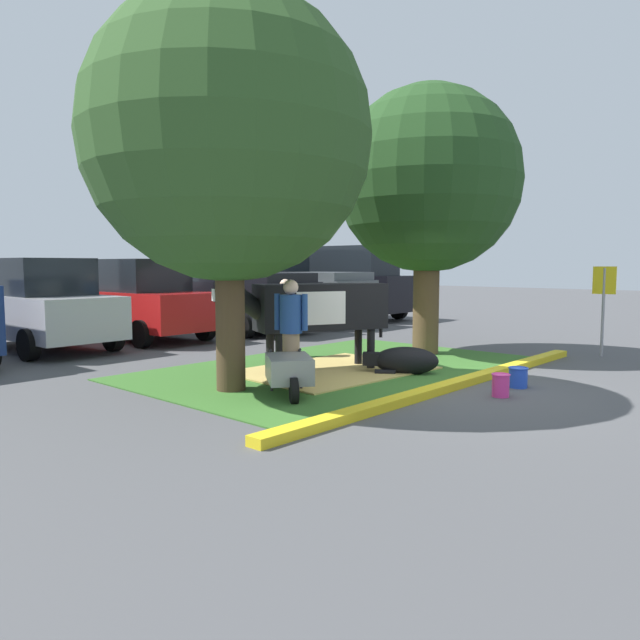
{
  "coord_description": "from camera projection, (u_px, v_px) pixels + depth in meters",
  "views": [
    {
      "loc": [
        -8.0,
        -4.68,
        1.87
      ],
      "look_at": [
        -0.22,
        2.39,
        0.9
      ],
      "focal_mm": 33.42,
      "sensor_mm": 36.0,
      "label": 1
    }
  ],
  "objects": [
    {
      "name": "pickup_truck_maroon",
      "position": [
        289.0,
        289.0,
        19.05
      ],
      "size": [
        2.31,
        5.44,
        2.42
      ],
      "color": "#4C5156",
      "rests_on": "ground"
    },
    {
      "name": "grass_island",
      "position": [
        339.0,
        368.0,
        10.82
      ],
      "size": [
        7.23,
        4.59,
        0.02
      ],
      "primitive_type": "cube",
      "color": "#386B28",
      "rests_on": "ground"
    },
    {
      "name": "cow_holstein",
      "position": [
        315.0,
        308.0,
        10.36
      ],
      "size": [
        2.98,
        1.68,
        1.59
      ],
      "color": "black",
      "rests_on": "ground"
    },
    {
      "name": "suv_black",
      "position": [
        348.0,
        282.0,
        20.77
      ],
      "size": [
        2.2,
        4.64,
        2.52
      ],
      "color": "black",
      "rests_on": "ground"
    },
    {
      "name": "shade_tree_left",
      "position": [
        228.0,
        138.0,
        8.54
      ],
      "size": [
        4.17,
        4.17,
        5.79
      ],
      "color": "#4C3823",
      "rests_on": "ground"
    },
    {
      "name": "calf_lying",
      "position": [
        404.0,
        361.0,
        10.18
      ],
      "size": [
        1.01,
        1.26,
        0.48
      ],
      "color": "black",
      "rests_on": "ground"
    },
    {
      "name": "curb_yellow",
      "position": [
        459.0,
        383.0,
        9.17
      ],
      "size": [
        8.43,
        0.24,
        0.12
      ],
      "primitive_type": "cube",
      "color": "yellow",
      "rests_on": "ground"
    },
    {
      "name": "sedan_silver",
      "position": [
        41.0,
        305.0,
        13.16
      ],
      "size": [
        2.1,
        4.44,
        2.02
      ],
      "color": "silver",
      "rests_on": "ground"
    },
    {
      "name": "bucket_blue",
      "position": [
        518.0,
        377.0,
        9.11
      ],
      "size": [
        0.3,
        0.3,
        0.31
      ],
      "color": "blue",
      "rests_on": "ground"
    },
    {
      "name": "pickup_truck_black",
      "position": [
        227.0,
        292.0,
        17.08
      ],
      "size": [
        2.31,
        5.44,
        2.42
      ],
      "color": "black",
      "rests_on": "ground"
    },
    {
      "name": "sedan_red",
      "position": [
        140.0,
        300.0,
        14.99
      ],
      "size": [
        2.1,
        4.44,
        2.02
      ],
      "color": "red",
      "rests_on": "ground"
    },
    {
      "name": "person_visitor_near",
      "position": [
        291.0,
        330.0,
        9.01
      ],
      "size": [
        0.34,
        0.49,
        1.65
      ],
      "color": "#9E7F5B",
      "rests_on": "ground"
    },
    {
      "name": "bucket_pink",
      "position": [
        501.0,
        385.0,
        8.47
      ],
      "size": [
        0.26,
        0.26,
        0.33
      ],
      "color": "#EA3893",
      "rests_on": "ground"
    },
    {
      "name": "parking_sign",
      "position": [
        604.0,
        293.0,
        12.09
      ],
      "size": [
        0.08,
        0.44,
        1.84
      ],
      "color": "#99999E",
      "rests_on": "ground"
    },
    {
      "name": "person_handler",
      "position": [
        285.0,
        316.0,
        11.95
      ],
      "size": [
        0.52,
        0.34,
        1.59
      ],
      "color": "#23478C",
      "rests_on": "ground"
    },
    {
      "name": "wheelbarrow",
      "position": [
        289.0,
        370.0,
        8.46
      ],
      "size": [
        1.26,
        1.44,
        0.63
      ],
      "color": "gray",
      "rests_on": "ground"
    },
    {
      "name": "hay_bedding",
      "position": [
        333.0,
        371.0,
        10.43
      ],
      "size": [
        3.34,
        2.59,
        0.04
      ],
      "primitive_type": "cube",
      "rotation": [
        0.0,
        0.0,
        -0.06
      ],
      "color": "tan",
      "rests_on": "ground"
    },
    {
      "name": "ground_plane",
      "position": [
        443.0,
        386.0,
        9.2
      ],
      "size": [
        80.0,
        80.0,
        0.0
      ],
      "primitive_type": "plane",
      "color": "#4C4C4F"
    },
    {
      "name": "shade_tree_right",
      "position": [
        428.0,
        181.0,
        12.23
      ],
      "size": [
        3.81,
        3.81,
        5.53
      ],
      "color": "brown",
      "rests_on": "ground"
    }
  ]
}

